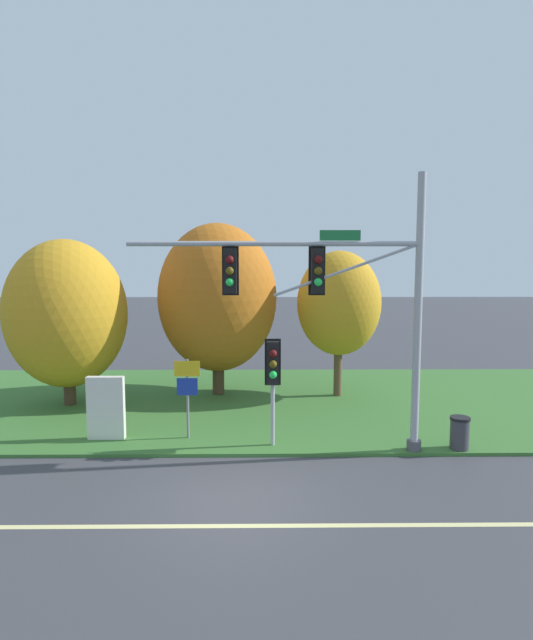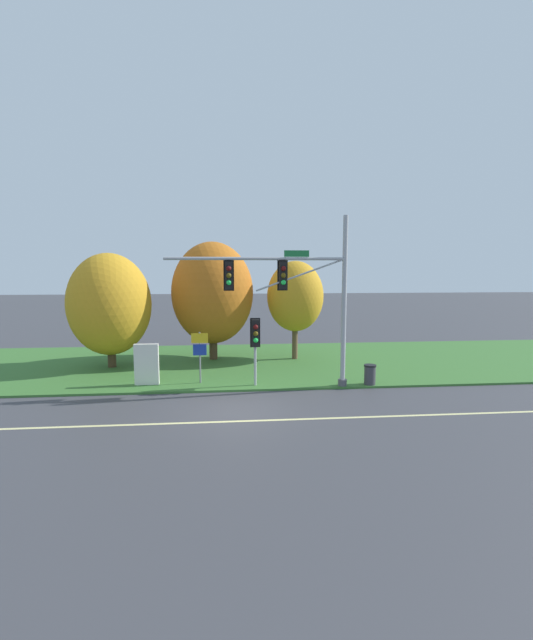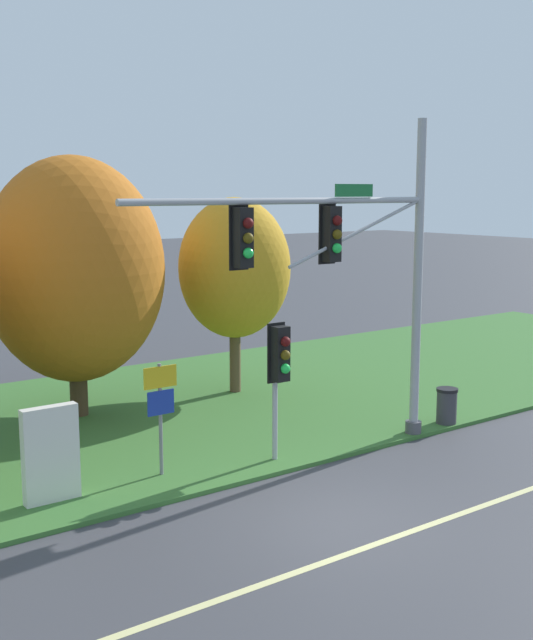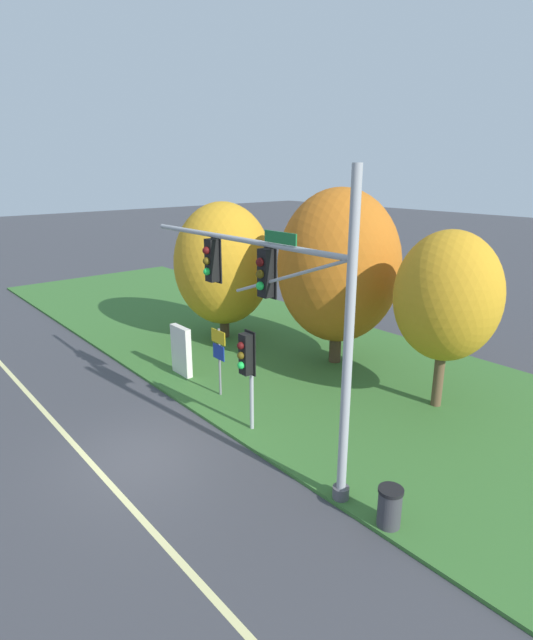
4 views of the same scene
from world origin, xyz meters
The scene contains 10 objects.
ground_plane centered at (0.00, 0.00, 0.00)m, with size 160.00×160.00×0.00m, color #3D3D42.
lane_stripe centered at (0.00, -1.20, 0.00)m, with size 36.00×0.16×0.01m, color beige.
grass_verge centered at (0.00, 8.25, 0.05)m, with size 48.00×11.50×0.10m, color #386B2D.
traffic_signal_mast centered at (2.75, 2.73, 4.56)m, with size 8.12×0.49×7.67m.
pedestrian_signal_near_kerb centered at (0.92, 3.04, 2.36)m, with size 0.46×0.55×3.12m.
route_sign_post centered at (-1.63, 3.84, 1.68)m, with size 0.77×0.08×2.41m.
tree_left_of_mast centered at (-1.17, 9.23, 4.03)m, with size 4.75×4.75×6.91m.
tree_behind_signpost centered at (3.67, 8.87, 3.82)m, with size 3.31×3.31×5.81m.
info_kiosk centered at (-4.07, 3.80, 1.04)m, with size 1.10×0.24×1.90m.
trash_bin centered at (6.22, 2.82, 0.57)m, with size 0.56×0.56×0.93m.
Camera 3 is at (-9.52, -10.66, 6.09)m, focal length 45.00 mm.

